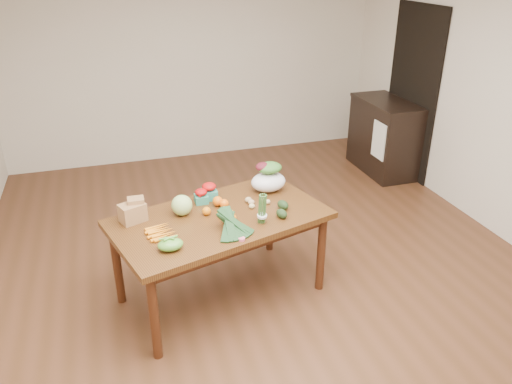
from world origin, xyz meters
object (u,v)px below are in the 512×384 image
object	(u,v)px
paper_bag	(132,211)
mandarin_cluster	(228,213)
asparagus_bundle	(262,209)
salad_bag	(268,178)
dining_table	(221,257)
kale_bunch	(234,225)
cabbage	(182,205)
cabinet	(384,136)

from	to	relation	value
paper_bag	mandarin_cluster	world-z (taller)	paper_bag
asparagus_bundle	salad_bag	size ratio (longest dim) A/B	0.82
dining_table	mandarin_cluster	bearing A→B (deg)	-49.26
dining_table	kale_bunch	bearing A→B (deg)	-98.39
salad_bag	cabbage	bearing A→B (deg)	-164.95
cabbage	kale_bunch	size ratio (longest dim) A/B	0.41
mandarin_cluster	salad_bag	world-z (taller)	salad_bag
mandarin_cluster	cabbage	bearing A→B (deg)	154.61
dining_table	cabbage	world-z (taller)	cabbage
cabbage	salad_bag	bearing A→B (deg)	15.05
kale_bunch	asparagus_bundle	xyz separation A→B (m)	(0.25, 0.10, 0.05)
cabinet	paper_bag	bearing A→B (deg)	-150.58
kale_bunch	cabinet	bearing A→B (deg)	25.38
cabinet	mandarin_cluster	world-z (taller)	cabinet
kale_bunch	salad_bag	size ratio (longest dim) A/B	1.32
salad_bag	kale_bunch	bearing A→B (deg)	-126.87
asparagus_bundle	cabbage	bearing A→B (deg)	134.13
dining_table	cabbage	size ratio (longest dim) A/B	10.04
paper_bag	salad_bag	bearing A→B (deg)	10.06
paper_bag	salad_bag	distance (m)	1.18
cabinet	paper_bag	size ratio (longest dim) A/B	4.09
cabinet	salad_bag	xyz separation A→B (m)	(-2.14, -1.66, 0.40)
salad_bag	cabinet	bearing A→B (deg)	37.76
mandarin_cluster	salad_bag	xyz separation A→B (m)	(0.46, 0.37, 0.08)
paper_bag	salad_bag	world-z (taller)	salad_bag
salad_bag	dining_table	bearing A→B (deg)	-147.27
cabinet	salad_bag	world-z (taller)	salad_bag
cabbage	mandarin_cluster	size ratio (longest dim) A/B	0.91
dining_table	cabinet	size ratio (longest dim) A/B	1.62
kale_bunch	asparagus_bundle	size ratio (longest dim) A/B	1.60
cabbage	salad_bag	distance (m)	0.82
paper_bag	kale_bunch	size ratio (longest dim) A/B	0.62
cabinet	cabbage	size ratio (longest dim) A/B	6.21
dining_table	paper_bag	bearing A→B (deg)	153.39
cabinet	asparagus_bundle	distance (m)	3.25
mandarin_cluster	kale_bunch	distance (m)	0.27
dining_table	salad_bag	bearing A→B (deg)	16.89
dining_table	asparagus_bundle	distance (m)	0.61
cabinet	asparagus_bundle	size ratio (longest dim) A/B	4.08
cabinet	mandarin_cluster	distance (m)	3.31
dining_table	paper_bag	xyz separation A→B (m)	(-0.65, 0.12, 0.46)
cabbage	kale_bunch	xyz separation A→B (m)	(0.31, -0.42, -0.00)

